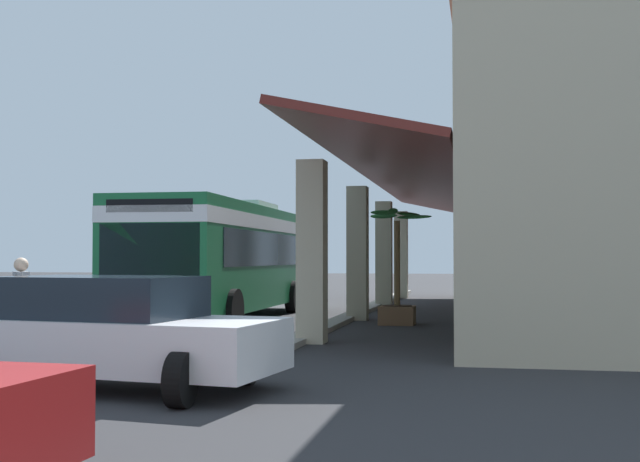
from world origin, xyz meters
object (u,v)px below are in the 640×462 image
pedestrian (21,304)px  potted_palm (397,295)px  transit_bus (225,253)px  parked_sedan_white (109,331)px

pedestrian → potted_palm: 10.31m
transit_bus → parked_sedan_white: 12.02m
pedestrian → potted_palm: size_ratio=0.58×
transit_bus → parked_sedan_white: (11.76, 2.21, -1.10)m
transit_bus → pedestrian: size_ratio=6.55×
transit_bus → parked_sedan_white: transit_bus is taller
potted_palm → pedestrian: bearing=-30.4°
parked_sedan_white → pedestrian: 3.33m
transit_bus → pedestrian: 9.70m
parked_sedan_white → pedestrian: size_ratio=2.68×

